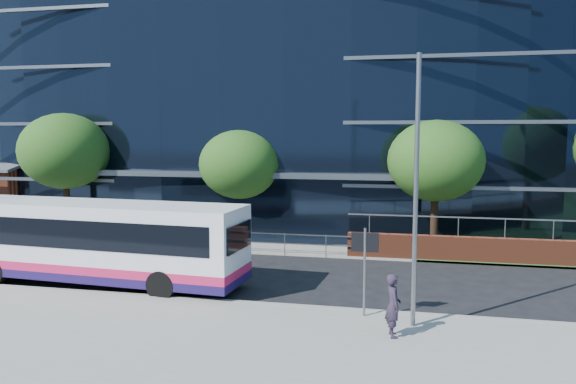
% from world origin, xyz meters
% --- Properties ---
extents(ground, '(200.00, 200.00, 0.00)m').
position_xyz_m(ground, '(0.00, 0.00, 0.00)').
color(ground, black).
rests_on(ground, ground).
extents(pavement_near, '(80.00, 8.00, 0.15)m').
position_xyz_m(pavement_near, '(0.00, -5.00, 0.07)').
color(pavement_near, gray).
rests_on(pavement_near, ground).
extents(kerb, '(80.00, 0.25, 0.16)m').
position_xyz_m(kerb, '(0.00, -1.00, 0.08)').
color(kerb, gray).
rests_on(kerb, ground).
extents(yellow_line_outer, '(80.00, 0.08, 0.01)m').
position_xyz_m(yellow_line_outer, '(0.00, -0.80, 0.01)').
color(yellow_line_outer, gold).
rests_on(yellow_line_outer, ground).
extents(yellow_line_inner, '(80.00, 0.08, 0.01)m').
position_xyz_m(yellow_line_inner, '(0.00, -0.65, 0.01)').
color(yellow_line_inner, gold).
rests_on(yellow_line_inner, ground).
extents(far_forecourt, '(50.00, 8.00, 0.10)m').
position_xyz_m(far_forecourt, '(-6.00, 11.00, 0.05)').
color(far_forecourt, gray).
rests_on(far_forecourt, ground).
extents(glass_office, '(44.00, 23.10, 16.00)m').
position_xyz_m(glass_office, '(-4.00, 20.85, 8.00)').
color(glass_office, black).
rests_on(glass_office, ground).
extents(guard_railings, '(24.00, 0.05, 1.10)m').
position_xyz_m(guard_railings, '(-8.00, 7.00, 0.82)').
color(guard_railings, slate).
rests_on(guard_railings, ground).
extents(street_sign, '(0.85, 0.09, 2.80)m').
position_xyz_m(street_sign, '(4.50, -1.59, 2.15)').
color(street_sign, slate).
rests_on(street_sign, pavement_near).
extents(tree_far_a, '(4.95, 4.95, 6.98)m').
position_xyz_m(tree_far_a, '(-13.00, 9.00, 4.86)').
color(tree_far_a, black).
rests_on(tree_far_a, ground).
extents(tree_far_b, '(4.29, 4.29, 6.05)m').
position_xyz_m(tree_far_b, '(-3.00, 9.50, 4.21)').
color(tree_far_b, black).
rests_on(tree_far_b, ground).
extents(tree_far_c, '(4.62, 4.62, 6.51)m').
position_xyz_m(tree_far_c, '(7.00, 9.00, 4.54)').
color(tree_far_c, black).
rests_on(tree_far_c, ground).
extents(streetlight_east, '(0.15, 0.77, 8.00)m').
position_xyz_m(streetlight_east, '(6.00, -2.17, 4.44)').
color(streetlight_east, slate).
rests_on(streetlight_east, pavement_near).
extents(city_bus, '(11.97, 3.51, 3.20)m').
position_xyz_m(city_bus, '(-5.88, 0.46, 1.70)').
color(city_bus, white).
rests_on(city_bus, ground).
extents(pedestrian, '(0.58, 0.75, 1.80)m').
position_xyz_m(pedestrian, '(5.44, -3.22, 1.05)').
color(pedestrian, '#292132').
rests_on(pedestrian, pavement_near).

